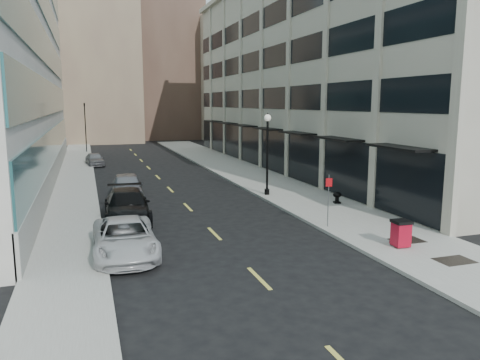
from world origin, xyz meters
TOP-DOWN VIEW (x-y plane):
  - ground at (0.00, 0.00)m, footprint 160.00×160.00m
  - sidewalk_right at (7.50, 20.00)m, footprint 5.00×80.00m
  - sidewalk_left at (-6.50, 20.00)m, footprint 3.00×80.00m
  - building_right at (16.94, 26.99)m, footprint 15.30×46.50m
  - skyline_tan_near at (-4.00, 68.00)m, footprint 14.00×18.00m
  - skyline_brown at (8.00, 72.00)m, footprint 12.00×16.00m
  - skyline_tan_far at (-14.00, 78.00)m, footprint 12.00×14.00m
  - skyline_stone at (18.00, 66.00)m, footprint 10.00×14.00m
  - grate_mid at (7.60, 1.00)m, footprint 1.40×1.00m
  - grate_far at (7.60, 3.80)m, footprint 1.40×1.00m
  - road_centerline at (0.00, 17.00)m, footprint 0.15×68.20m
  - traffic_signal at (-5.50, 48.00)m, footprint 0.66×0.66m
  - car_white_van at (-4.26, 6.00)m, footprint 2.56×5.36m
  - car_black_pickup at (-3.68, 11.78)m, footprint 2.49×5.64m
  - car_silver_sedan at (-3.20, 17.38)m, footprint 2.28×5.05m
  - car_grey_sedan at (-4.80, 35.00)m, footprint 1.98×3.99m
  - trash_bin at (6.74, 3.13)m, footprint 0.74×0.81m
  - lamppost at (5.61, 15.45)m, footprint 0.45×0.45m
  - sign_post at (5.45, 7.00)m, footprint 0.28×0.15m
  - urn_planter at (8.60, 11.59)m, footprint 0.50×0.50m

SIDE VIEW (x-z plane):
  - ground at x=0.00m, z-range 0.00..0.00m
  - road_centerline at x=0.00m, z-range 0.00..0.01m
  - sidewalk_right at x=7.50m, z-range 0.00..0.15m
  - sidewalk_left at x=-6.50m, z-range 0.00..0.15m
  - grate_mid at x=7.60m, z-range 0.15..0.16m
  - grate_far at x=7.60m, z-range 0.15..0.16m
  - urn_planter at x=8.60m, z-range 0.22..0.92m
  - car_grey_sedan at x=-4.80m, z-range 0.00..1.31m
  - car_white_van at x=-4.26m, z-range 0.00..1.48m
  - trash_bin at x=6.74m, z-range 0.19..1.33m
  - car_black_pickup at x=-3.68m, z-range 0.00..1.61m
  - car_silver_sedan at x=-3.20m, z-range 0.00..1.68m
  - sign_post at x=5.45m, z-range 0.50..3.06m
  - lamppost at x=5.61m, z-range 0.62..5.97m
  - traffic_signal at x=-5.50m, z-range 2.23..9.21m
  - building_right at x=16.94m, z-range -0.13..18.12m
  - skyline_stone at x=18.00m, z-range 0.00..20.00m
  - skyline_tan_far at x=-14.00m, z-range 0.00..22.00m
  - skyline_tan_near at x=-4.00m, z-range 0.00..28.00m
  - skyline_brown at x=8.00m, z-range 0.00..34.00m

